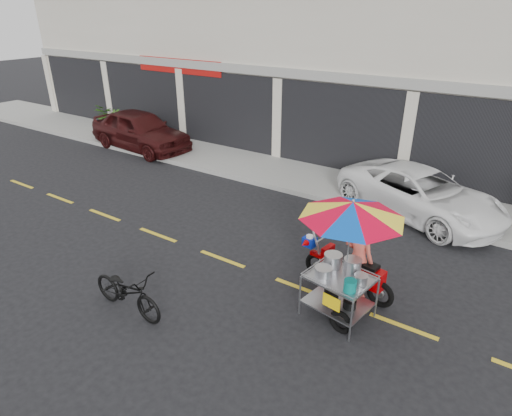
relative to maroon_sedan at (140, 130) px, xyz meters
The scene contains 9 objects.
ground 10.73m from the maroon_sedan, 26.06° to the right, with size 90.00×90.00×0.00m, color black.
sidewalk 9.67m from the maroon_sedan, ahead, with size 45.00×3.00×0.15m, color gray.
centerline 10.73m from the maroon_sedan, 26.06° to the right, with size 42.00×0.10×0.01m, color gold.
maroon_sedan is the anchor object (origin of this frame).
white_pickup 10.60m from the maroon_sedan, ahead, with size 2.07×4.49×1.25m, color white.
plant_tall 3.71m from the maroon_sedan, 161.63° to the left, with size 0.91×0.79×1.01m, color #2A5417.
plant_short 2.33m from the maroon_sedan, 163.40° to the left, with size 0.57×0.57×1.01m, color #2A5417.
near_bicycle 10.15m from the maroon_sedan, 44.09° to the right, with size 0.58×1.68×0.88m, color black.
food_vendor_rig 11.58m from the maroon_sedan, 24.27° to the right, with size 2.29×2.08×2.30m.
Camera 1 is at (3.11, -6.34, 5.08)m, focal length 30.00 mm.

